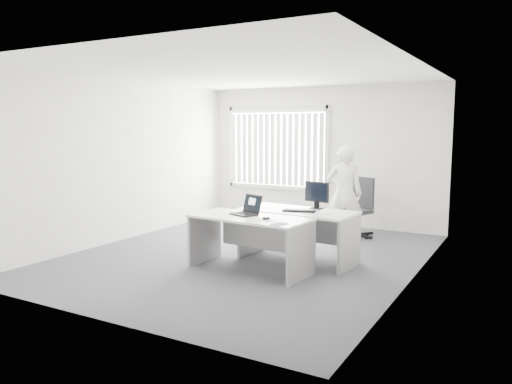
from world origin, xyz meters
The scene contains 18 objects.
ground centered at (0.00, 0.00, 0.00)m, with size 6.00×6.00×0.00m, color #53545B.
wall_back centered at (0.00, 3.00, 1.40)m, with size 5.00×0.02×2.80m, color white.
wall_front centered at (0.00, -3.00, 1.40)m, with size 5.00×0.02×2.80m, color white.
wall_left centered at (-2.50, 0.00, 1.40)m, with size 0.02×6.00×2.80m, color white.
wall_right centered at (2.50, 0.00, 1.40)m, with size 0.02×6.00×2.80m, color white.
ceiling centered at (0.00, 0.00, 2.80)m, with size 5.00×6.00×0.02m, color silver.
window centered at (-1.00, 2.96, 1.55)m, with size 2.32×0.06×1.76m, color silver.
blinds centered at (-1.00, 2.90, 1.52)m, with size 2.20×0.10×1.50m, color white, non-canonical shape.
desk_near centered at (0.44, -0.67, 0.55)m, with size 1.73×0.92×0.76m.
desk_far centered at (0.81, 0.10, 0.55)m, with size 1.74×0.92×0.77m.
office_chair centered at (1.04, 2.19, 0.34)m, with size 0.80×0.80×1.08m.
person centered at (0.96, 1.72, 0.84)m, with size 0.61×0.40×1.68m, color white.
laptop centered at (0.30, -0.61, 0.90)m, with size 0.36×0.32×0.28m, color black, non-canonical shape.
paper_sheet centered at (0.74, -0.82, 0.76)m, with size 0.31×0.22×0.00m, color white.
mouse centered at (0.73, -0.75, 0.78)m, with size 0.06×0.10×0.04m, color #B4B4B6, non-canonical shape.
booklet centered at (1.03, -0.96, 0.77)m, with size 0.15×0.21×0.01m, color white.
keyboard centered at (0.88, -0.01, 0.78)m, with size 0.47×0.16×0.02m, color black.
monitor centered at (1.00, 0.36, 0.97)m, with size 0.41×0.12×0.41m, color black, non-canonical shape.
Camera 1 is at (3.82, -6.52, 1.98)m, focal length 35.00 mm.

